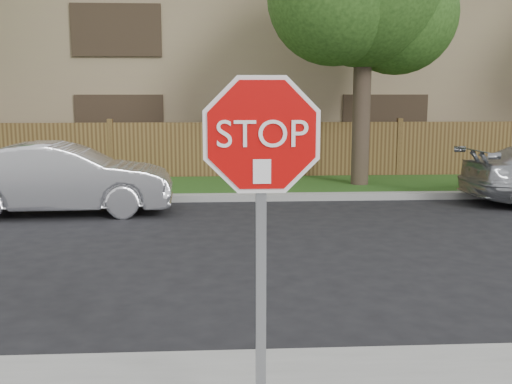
{
  "coord_description": "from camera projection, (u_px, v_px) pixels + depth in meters",
  "views": [
    {
      "loc": [
        -0.99,
        -5.12,
        2.4
      ],
      "look_at": [
        -0.74,
        -0.9,
        1.7
      ],
      "focal_mm": 42.0,
      "sensor_mm": 36.0,
      "label": 1
    }
  ],
  "objects": [
    {
      "name": "ground",
      "position": [
        331.0,
        358.0,
        5.49
      ],
      "size": [
        90.0,
        90.0,
        0.0
      ],
      "primitive_type": "plane",
      "color": "black",
      "rests_on": "ground"
    },
    {
      "name": "grass_strip",
      "position": [
        261.0,
        186.0,
        15.13
      ],
      "size": [
        70.0,
        3.0,
        0.12
      ],
      "primitive_type": "cube",
      "color": "#1E4714",
      "rests_on": "ground"
    },
    {
      "name": "far_curb",
      "position": [
        266.0,
        197.0,
        13.51
      ],
      "size": [
        70.0,
        0.3,
        0.15
      ],
      "primitive_type": "cube",
      "color": "gray",
      "rests_on": "ground"
    },
    {
      "name": "fence",
      "position": [
        257.0,
        151.0,
        16.59
      ],
      "size": [
        70.0,
        0.12,
        1.6
      ],
      "primitive_type": "cube",
      "color": "#4D341B",
      "rests_on": "ground"
    },
    {
      "name": "sedan_left",
      "position": [
        63.0,
        179.0,
        11.93
      ],
      "size": [
        4.39,
        1.75,
        1.42
      ],
      "primitive_type": "imported",
      "rotation": [
        0.0,
        0.0,
        1.63
      ],
      "color": "silver",
      "rests_on": "ground"
    },
    {
      "name": "apartment_building",
      "position": [
        248.0,
        61.0,
        21.65
      ],
      "size": [
        35.2,
        9.2,
        7.2
      ],
      "color": "#97845D",
      "rests_on": "ground"
    },
    {
      "name": "stop_sign",
      "position": [
        261.0,
        187.0,
        3.69
      ],
      "size": [
        1.01,
        0.13,
        2.55
      ],
      "color": "gray",
      "rests_on": "sidewalk_near"
    }
  ]
}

